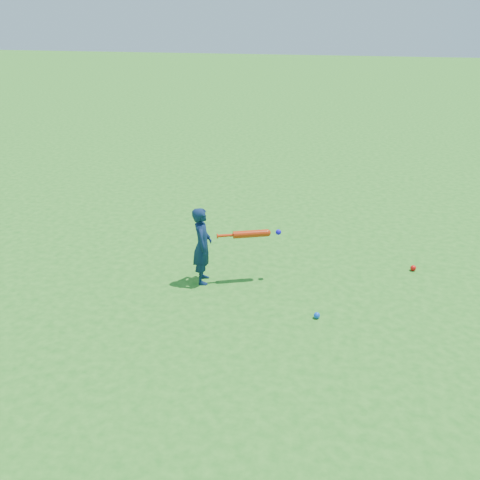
{
  "coord_description": "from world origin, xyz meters",
  "views": [
    {
      "loc": [
        2.03,
        -6.53,
        3.34
      ],
      "look_at": [
        0.61,
        -0.22,
        0.57
      ],
      "focal_mm": 40.0,
      "sensor_mm": 36.0,
      "label": 1
    }
  ],
  "objects_px": {
    "ground_ball_red": "(413,268)",
    "ground_ball_blue": "(317,315)",
    "bat_swing": "(253,234)",
    "child": "(202,246)"
  },
  "relations": [
    {
      "from": "child",
      "to": "ground_ball_red",
      "type": "height_order",
      "value": "child"
    },
    {
      "from": "ground_ball_blue",
      "to": "ground_ball_red",
      "type": "bearing_deg",
      "value": 52.38
    },
    {
      "from": "bat_swing",
      "to": "ground_ball_red",
      "type": "bearing_deg",
      "value": -2.8
    },
    {
      "from": "ground_ball_red",
      "to": "ground_ball_blue",
      "type": "bearing_deg",
      "value": -127.62
    },
    {
      "from": "child",
      "to": "bat_swing",
      "type": "relative_size",
      "value": 1.29
    },
    {
      "from": "child",
      "to": "ground_ball_blue",
      "type": "distance_m",
      "value": 1.76
    },
    {
      "from": "child",
      "to": "ground_ball_red",
      "type": "relative_size",
      "value": 12.96
    },
    {
      "from": "ground_ball_blue",
      "to": "bat_swing",
      "type": "distance_m",
      "value": 1.39
    },
    {
      "from": "child",
      "to": "ground_ball_blue",
      "type": "height_order",
      "value": "child"
    },
    {
      "from": "ground_ball_red",
      "to": "bat_swing",
      "type": "bearing_deg",
      "value": -160.82
    }
  ]
}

